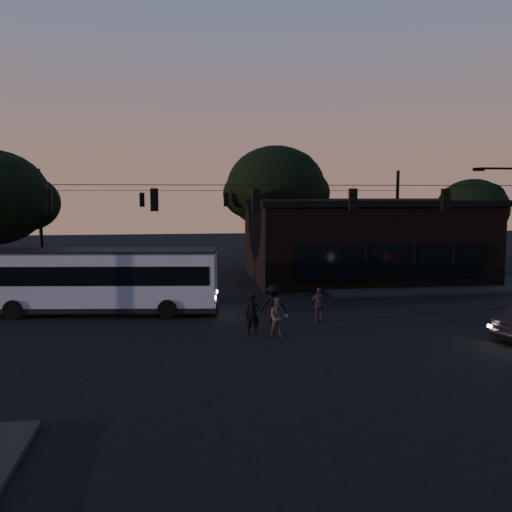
{
  "coord_description": "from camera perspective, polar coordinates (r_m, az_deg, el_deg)",
  "views": [
    {
      "loc": [
        -3.49,
        -21.45,
        5.88
      ],
      "look_at": [
        0.0,
        4.0,
        3.0
      ],
      "focal_mm": 40.0,
      "sensor_mm": 36.0,
      "label": 1
    }
  ],
  "objects": [
    {
      "name": "tree_behind",
      "position": [
        44.09,
        1.99,
        6.8
      ],
      "size": [
        7.6,
        7.6,
        9.43
      ],
      "color": "black",
      "rests_on": "ground"
    },
    {
      "name": "signal_rig_far",
      "position": [
        41.63,
        -3.0,
        4.08
      ],
      "size": [
        26.24,
        0.3,
        7.5
      ],
      "color": "black",
      "rests_on": "ground"
    },
    {
      "name": "pedestrian_d",
      "position": [
        25.48,
        1.75,
        -4.89
      ],
      "size": [
        1.25,
        0.86,
        1.79
      ],
      "primitive_type": "imported",
      "rotation": [
        0.0,
        0.0,
        2.97
      ],
      "color": "black",
      "rests_on": "ground"
    },
    {
      "name": "pedestrian_a",
      "position": [
        23.57,
        -0.35,
        -5.87
      ],
      "size": [
        0.66,
        0.45,
        1.74
      ],
      "primitive_type": "imported",
      "rotation": [
        0.0,
        0.0,
        -0.06
      ],
      "color": "black",
      "rests_on": "ground"
    },
    {
      "name": "pedestrian_b",
      "position": [
        23.29,
        2.25,
        -6.16
      ],
      "size": [
        0.88,
        0.73,
        1.64
      ],
      "primitive_type": "imported",
      "rotation": [
        0.0,
        0.0,
        -0.15
      ],
      "color": "#3F393A",
      "rests_on": "ground"
    },
    {
      "name": "signal_rig_near",
      "position": [
        25.73,
        -0.0,
        3.21
      ],
      "size": [
        26.24,
        0.3,
        7.5
      ],
      "color": "black",
      "rests_on": "ground"
    },
    {
      "name": "tree_right",
      "position": [
        44.94,
        20.83,
        4.4
      ],
      "size": [
        5.2,
        5.2,
        6.86
      ],
      "color": "black",
      "rests_on": "ground"
    },
    {
      "name": "ground",
      "position": [
        22.51,
        1.4,
        -8.75
      ],
      "size": [
        120.0,
        120.0,
        0.0
      ],
      "primitive_type": "plane",
      "color": "black",
      "rests_on": "ground"
    },
    {
      "name": "sidewalk_far_right",
      "position": [
        39.12,
        15.63,
        -2.37
      ],
      "size": [
        14.0,
        10.0,
        0.15
      ],
      "primitive_type": "cube",
      "color": "black",
      "rests_on": "ground"
    },
    {
      "name": "building",
      "position": [
        39.58,
        10.62,
        1.69
      ],
      "size": [
        15.4,
        10.41,
        5.4
      ],
      "color": "black",
      "rests_on": "ground"
    },
    {
      "name": "pedestrian_c",
      "position": [
        26.02,
        6.34,
        -4.89
      ],
      "size": [
        0.99,
        0.51,
        1.61
      ],
      "primitive_type": "imported",
      "rotation": [
        0.0,
        0.0,
        3.01
      ],
      "color": "#30272F",
      "rests_on": "ground"
    },
    {
      "name": "bus",
      "position": [
        28.64,
        -15.13,
        -2.1
      ],
      "size": [
        11.35,
        3.88,
        3.13
      ],
      "rotation": [
        0.0,
        0.0,
        -0.12
      ],
      "color": "#9FA9CB",
      "rests_on": "ground"
    },
    {
      "name": "sidewalk_far_left",
      "position": [
        37.43,
        -24.05,
        -3.08
      ],
      "size": [
        14.0,
        10.0,
        0.15
      ],
      "primitive_type": "cube",
      "color": "black",
      "rests_on": "ground"
    }
  ]
}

